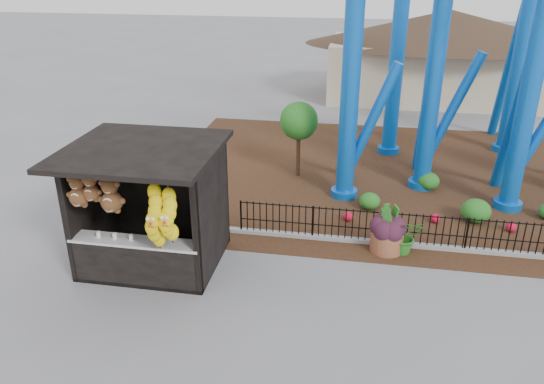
% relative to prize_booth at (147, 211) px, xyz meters
% --- Properties ---
extents(ground, '(120.00, 120.00, 0.00)m').
position_rel_prize_booth_xyz_m(ground, '(2.99, -0.90, -1.53)').
color(ground, slate).
rests_on(ground, ground).
extents(mulch_bed, '(18.00, 12.00, 0.02)m').
position_rel_prize_booth_xyz_m(mulch_bed, '(6.99, 7.10, -1.52)').
color(mulch_bed, '#331E11').
rests_on(mulch_bed, ground).
extents(curb, '(18.00, 0.18, 0.12)m').
position_rel_prize_booth_xyz_m(curb, '(6.99, 2.10, -1.47)').
color(curb, gray).
rests_on(curb, ground).
extents(prize_booth, '(3.50, 3.40, 3.12)m').
position_rel_prize_booth_xyz_m(prize_booth, '(0.00, 0.00, 0.00)').
color(prize_booth, black).
rests_on(prize_booth, ground).
extents(picket_fence, '(12.20, 0.06, 1.00)m').
position_rel_prize_booth_xyz_m(picket_fence, '(7.89, 2.10, -1.03)').
color(picket_fence, black).
rests_on(picket_fence, ground).
extents(terracotta_planter, '(1.07, 1.07, 0.58)m').
position_rel_prize_booth_xyz_m(terracotta_planter, '(5.77, 1.80, -1.24)').
color(terracotta_planter, brown).
rests_on(terracotta_planter, ground).
extents(planter_foliage, '(0.70, 0.70, 0.64)m').
position_rel_prize_booth_xyz_m(planter_foliage, '(5.77, 1.80, -0.63)').
color(planter_foliage, '#321422').
rests_on(planter_foliage, terracotta_planter).
extents(potted_plant, '(1.02, 0.92, 1.00)m').
position_rel_prize_booth_xyz_m(potted_plant, '(6.20, 1.80, -1.03)').
color(potted_plant, '#245E1B').
rests_on(potted_plant, ground).
extents(landscaping, '(8.23, 3.30, 0.68)m').
position_rel_prize_booth_xyz_m(landscaping, '(8.39, 4.61, -1.24)').
color(landscaping, '#21601C').
rests_on(landscaping, mulch_bed).
extents(pavilion, '(15.00, 15.00, 4.80)m').
position_rel_prize_booth_xyz_m(pavilion, '(8.99, 19.10, 1.53)').
color(pavilion, '#BFAD8C').
rests_on(pavilion, ground).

